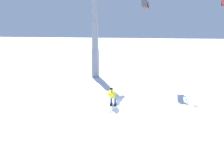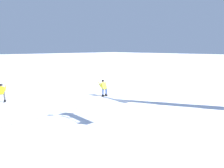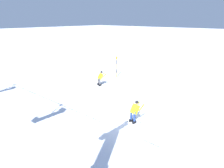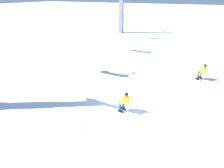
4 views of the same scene
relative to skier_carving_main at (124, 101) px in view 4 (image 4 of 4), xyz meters
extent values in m
plane|color=white|center=(0.40, 0.15, -0.81)|extent=(260.00, 260.00, 0.00)
cube|color=white|center=(0.19, 0.11, -0.80)|extent=(0.50, 1.65, 0.01)
cube|color=black|center=(0.19, 0.11, -0.71)|extent=(0.17, 0.30, 0.16)
cylinder|color=navy|center=(0.19, 0.11, -0.32)|extent=(0.13, 0.13, 0.64)
cube|color=white|center=(-0.11, 0.19, -0.80)|extent=(0.50, 1.65, 0.01)
cube|color=black|center=(-0.11, 0.19, -0.71)|extent=(0.17, 0.30, 0.16)
cylinder|color=navy|center=(-0.11, 0.19, -0.32)|extent=(0.13, 0.13, 0.64)
cube|color=gold|center=(0.00, 0.01, 0.08)|extent=(0.53, 0.61, 0.64)
sphere|color=beige|center=(-0.03, -0.14, 0.46)|extent=(0.21, 0.21, 0.21)
sphere|color=black|center=(-0.03, -0.14, 0.50)|extent=(0.23, 0.23, 0.23)
cylinder|color=gold|center=(0.14, -0.39, 0.19)|extent=(0.20, 0.48, 0.42)
cylinder|color=gray|center=(0.18, -0.44, -0.39)|extent=(0.02, 0.48, 1.09)
cylinder|color=black|center=(0.26, -0.28, -0.76)|extent=(0.07, 0.07, 0.01)
cylinder|color=gold|center=(-0.31, -0.28, 0.19)|extent=(0.20, 0.48, 0.42)
cylinder|color=gray|center=(-0.36, -0.30, -0.39)|extent=(0.25, 0.43, 1.09)
cylinder|color=black|center=(-0.36, -0.12, -0.76)|extent=(0.07, 0.07, 0.01)
cube|color=gray|center=(22.33, 9.83, 0.72)|extent=(0.73, 0.73, 3.06)
cube|color=gray|center=(22.33, 9.83, 3.78)|extent=(0.61, 0.61, 3.06)
cube|color=white|center=(7.24, -4.04, -0.80)|extent=(0.88, 1.59, 0.01)
cube|color=black|center=(7.24, -4.04, -0.71)|extent=(0.23, 0.30, 0.16)
cylinder|color=#4C4C51|center=(7.24, -4.04, -0.32)|extent=(0.13, 0.13, 0.63)
cube|color=white|center=(6.86, -3.85, -0.80)|extent=(0.88, 1.59, 0.01)
cube|color=black|center=(6.86, -3.85, -0.71)|extent=(0.23, 0.30, 0.16)
cylinder|color=#4C4C51|center=(6.86, -3.85, -0.32)|extent=(0.13, 0.13, 0.63)
cube|color=gold|center=(6.99, -4.06, 0.09)|extent=(0.60, 0.64, 0.64)
sphere|color=tan|center=(6.93, -4.18, 0.47)|extent=(0.21, 0.21, 0.21)
sphere|color=black|center=(6.93, -4.18, 0.50)|extent=(0.23, 0.23, 0.23)
cylinder|color=gold|center=(7.04, -4.47, 0.19)|extent=(0.29, 0.46, 0.42)
cylinder|color=gray|center=(7.07, -4.52, -0.38)|extent=(0.13, 0.47, 1.08)
cylinder|color=black|center=(7.19, -4.39, -0.76)|extent=(0.07, 0.07, 0.01)
cylinder|color=gold|center=(6.63, -4.26, 0.19)|extent=(0.29, 0.46, 0.42)
cylinder|color=gray|center=(6.57, -4.27, -0.38)|extent=(0.33, 0.37, 1.08)
cylinder|color=black|center=(6.61, -4.09, -0.76)|extent=(0.07, 0.07, 0.01)
camera|label=1|loc=(3.74, -15.58, 4.54)|focal=37.93mm
camera|label=2|loc=(11.16, 12.57, 3.34)|focal=31.55mm
camera|label=3|loc=(-7.03, 10.13, 5.51)|focal=34.38mm
camera|label=4|loc=(-8.13, -3.15, 5.65)|focal=27.89mm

